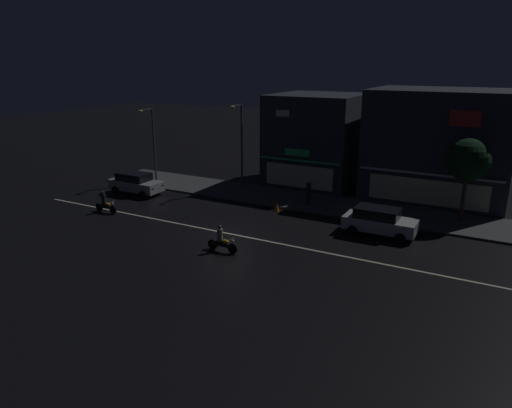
{
  "coord_description": "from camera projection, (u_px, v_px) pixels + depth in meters",
  "views": [
    {
      "loc": [
        14.53,
        -22.94,
        10.14
      ],
      "look_at": [
        1.28,
        1.36,
        1.71
      ],
      "focal_mm": 33.02,
      "sensor_mm": 36.0,
      "label": 1
    }
  ],
  "objects": [
    {
      "name": "lane_divider_stripe",
      "position": [
        227.0,
        233.0,
        28.87
      ],
      "size": [
        31.06,
        0.16,
        0.01
      ],
      "primitive_type": "cube",
      "color": "beige",
      "rests_on": "ground"
    },
    {
      "name": "ground_plane",
      "position": [
        227.0,
        233.0,
        28.87
      ],
      "size": [
        140.0,
        140.0,
        0.0
      ],
      "primitive_type": "plane",
      "color": "black"
    },
    {
      "name": "storefront_left_block",
      "position": [
        317.0,
        139.0,
        40.05
      ],
      "size": [
        7.15,
        7.67,
        7.52
      ],
      "color": "#2D333D",
      "rests_on": "ground"
    },
    {
      "name": "traffic_cone",
      "position": [
        277.0,
        207.0,
        33.12
      ],
      "size": [
        0.36,
        0.36,
        0.55
      ],
      "primitive_type": "cone",
      "color": "orange",
      "rests_on": "ground"
    },
    {
      "name": "motorcycle_lead",
      "position": [
        222.0,
        241.0,
        25.98
      ],
      "size": [
        1.9,
        0.6,
        1.52
      ],
      "rotation": [
        0.0,
        0.0,
        3.02
      ],
      "color": "black",
      "rests_on": "ground"
    },
    {
      "name": "parked_car_near_kerb",
      "position": [
        136.0,
        183.0,
        37.32
      ],
      "size": [
        4.3,
        1.98,
        1.67
      ],
      "color": "#9EA0A5",
      "rests_on": "ground"
    },
    {
      "name": "parked_car_trailing",
      "position": [
        379.0,
        221.0,
        28.45
      ],
      "size": [
        4.3,
        1.98,
        1.67
      ],
      "color": "silver",
      "rests_on": "ground"
    },
    {
      "name": "street_tree",
      "position": [
        468.0,
        160.0,
        29.62
      ],
      "size": [
        2.74,
        2.74,
        5.43
      ],
      "color": "#473323",
      "rests_on": "sidewalk_far"
    },
    {
      "name": "sidewalk_far",
      "position": [
        286.0,
        198.0,
        35.98
      ],
      "size": [
        32.7,
        4.72,
        0.14
      ],
      "primitive_type": "cube",
      "color": "#424447",
      "rests_on": "ground"
    },
    {
      "name": "storefront_center_block",
      "position": [
        439.0,
        145.0,
        35.43
      ],
      "size": [
        10.15,
        7.61,
        8.18
      ],
      "color": "#2D333D",
      "rests_on": "ground"
    },
    {
      "name": "streetlamp_west",
      "position": [
        152.0,
        138.0,
        39.78
      ],
      "size": [
        0.44,
        1.64,
        6.28
      ],
      "color": "#47494C",
      "rests_on": "sidewalk_far"
    },
    {
      "name": "pedestrian_on_sidewalk",
      "position": [
        308.0,
        193.0,
        34.11
      ],
      "size": [
        0.36,
        0.36,
        1.77
      ],
      "rotation": [
        0.0,
        0.0,
        0.46
      ],
      "color": "#232328",
      "rests_on": "sidewalk_far"
    },
    {
      "name": "streetlamp_mid",
      "position": [
        240.0,
        139.0,
        37.27
      ],
      "size": [
        0.44,
        1.64,
        6.85
      ],
      "color": "#47494C",
      "rests_on": "sidewalk_far"
    },
    {
      "name": "motorcycle_following",
      "position": [
        105.0,
        204.0,
        32.69
      ],
      "size": [
        1.9,
        0.6,
        1.52
      ],
      "rotation": [
        0.0,
        0.0,
        3.25
      ],
      "color": "black",
      "rests_on": "ground"
    }
  ]
}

